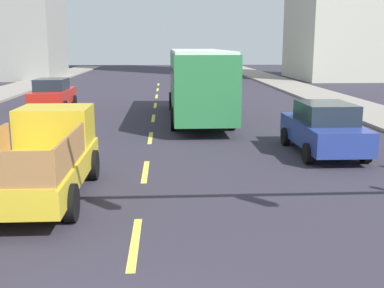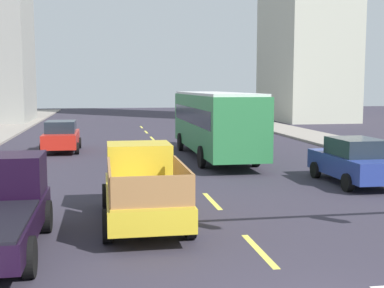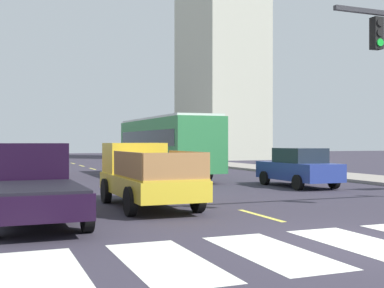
# 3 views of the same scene
# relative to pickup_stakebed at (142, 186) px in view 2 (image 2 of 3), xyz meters

# --- Properties ---
(lane_dash_0) EXTENTS (0.16, 2.40, 0.01)m
(lane_dash_0) POSITION_rel_pickup_stakebed_xyz_m (2.34, -3.16, -0.93)
(lane_dash_0) COLOR #E1D44C
(lane_dash_0) RESTS_ON ground
(lane_dash_1) EXTENTS (0.16, 2.40, 0.01)m
(lane_dash_1) POSITION_rel_pickup_stakebed_xyz_m (2.34, 1.84, -0.93)
(lane_dash_1) COLOR #E1D44C
(lane_dash_1) RESTS_ON ground
(lane_dash_2) EXTENTS (0.16, 2.40, 0.01)m
(lane_dash_2) POSITION_rel_pickup_stakebed_xyz_m (2.34, 6.84, -0.93)
(lane_dash_2) COLOR #E1D44C
(lane_dash_2) RESTS_ON ground
(lane_dash_3) EXTENTS (0.16, 2.40, 0.01)m
(lane_dash_3) POSITION_rel_pickup_stakebed_xyz_m (2.34, 11.84, -0.93)
(lane_dash_3) COLOR #E1D44C
(lane_dash_3) RESTS_ON ground
(lane_dash_4) EXTENTS (0.16, 2.40, 0.01)m
(lane_dash_4) POSITION_rel_pickup_stakebed_xyz_m (2.34, 16.84, -0.93)
(lane_dash_4) COLOR #E1D44C
(lane_dash_4) RESTS_ON ground
(lane_dash_5) EXTENTS (0.16, 2.40, 0.01)m
(lane_dash_5) POSITION_rel_pickup_stakebed_xyz_m (2.34, 21.84, -0.93)
(lane_dash_5) COLOR #E1D44C
(lane_dash_5) RESTS_ON ground
(lane_dash_6) EXTENTS (0.16, 2.40, 0.01)m
(lane_dash_6) POSITION_rel_pickup_stakebed_xyz_m (2.34, 26.84, -0.93)
(lane_dash_6) COLOR #E1D44C
(lane_dash_6) RESTS_ON ground
(lane_dash_7) EXTENTS (0.16, 2.40, 0.01)m
(lane_dash_7) POSITION_rel_pickup_stakebed_xyz_m (2.34, 31.84, -0.93)
(lane_dash_7) COLOR #E1D44C
(lane_dash_7) RESTS_ON ground
(pickup_stakebed) EXTENTS (2.18, 5.20, 1.96)m
(pickup_stakebed) POSITION_rel_pickup_stakebed_xyz_m (0.00, 0.00, 0.00)
(pickup_stakebed) COLOR gold
(pickup_stakebed) RESTS_ON ground
(city_bus) EXTENTS (2.72, 10.80, 3.32)m
(city_bus) POSITION_rel_pickup_stakebed_xyz_m (4.52, 11.37, 1.02)
(city_bus) COLOR #2E7E45
(city_bus) RESTS_ON ground
(sedan_near_left) EXTENTS (2.02, 4.40, 1.72)m
(sedan_near_left) POSITION_rel_pickup_stakebed_xyz_m (-3.33, 15.42, -0.08)
(sedan_near_left) COLOR red
(sedan_near_left) RESTS_ON ground
(sedan_far) EXTENTS (2.02, 4.40, 1.72)m
(sedan_far) POSITION_rel_pickup_stakebed_xyz_m (8.17, 3.79, -0.08)
(sedan_far) COLOR navy
(sedan_far) RESTS_ON ground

